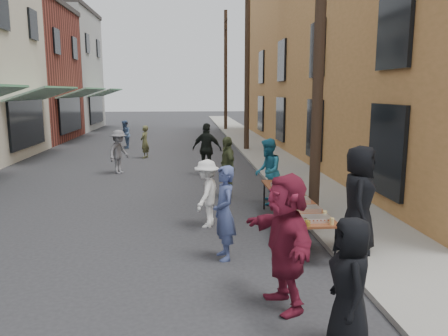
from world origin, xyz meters
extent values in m
plane|color=#28282B|center=(0.00, 0.00, 0.00)|extent=(120.00, 120.00, 0.00)
cube|color=gray|center=(5.00, 15.00, 0.05)|extent=(2.20, 60.00, 0.10)
cube|color=gray|center=(-10.00, 29.00, 4.50)|extent=(8.00, 8.00, 9.00)
cube|color=#A6733B|center=(11.10, 14.00, 5.00)|extent=(10.00, 28.00, 10.00)
cylinder|color=#2D2116|center=(4.30, 3.00, 4.50)|extent=(0.26, 0.26, 9.00)
cylinder|color=#2D2116|center=(4.30, 15.00, 4.50)|extent=(0.26, 0.26, 9.00)
cylinder|color=#2D2116|center=(4.30, 27.00, 4.50)|extent=(0.26, 0.26, 9.00)
cube|color=brown|center=(3.51, 1.87, 0.73)|extent=(0.70, 4.00, 0.04)
cylinder|color=black|center=(3.22, -0.01, 0.35)|extent=(0.04, 0.04, 0.71)
cylinder|color=black|center=(3.80, -0.01, 0.35)|extent=(0.04, 0.04, 0.71)
cylinder|color=black|center=(3.22, 3.75, 0.35)|extent=(0.04, 0.04, 0.71)
cylinder|color=black|center=(3.80, 3.75, 0.35)|extent=(0.04, 0.04, 0.71)
cube|color=maroon|center=(3.51, 0.22, 0.79)|extent=(0.50, 0.33, 0.08)
cube|color=#B2B2B7|center=(3.51, 0.87, 0.79)|extent=(0.50, 0.33, 0.08)
cube|color=tan|center=(3.51, 1.57, 0.79)|extent=(0.50, 0.33, 0.08)
cube|color=#B2B2B7|center=(3.51, 2.27, 0.79)|extent=(0.50, 0.33, 0.08)
cube|color=tan|center=(3.51, 2.97, 0.79)|extent=(0.50, 0.33, 0.08)
cylinder|color=#A57F26|center=(3.29, -0.08, 0.79)|extent=(0.07, 0.07, 0.08)
cylinder|color=#A57F26|center=(3.29, 0.02, 0.79)|extent=(0.07, 0.07, 0.08)
cylinder|color=#A57F26|center=(3.29, 0.12, 0.79)|extent=(0.07, 0.07, 0.08)
cylinder|color=tan|center=(3.71, -0.03, 0.81)|extent=(0.08, 0.08, 0.12)
imported|color=black|center=(3.12, -2.43, 0.80)|extent=(0.58, 0.83, 1.60)
imported|color=#435082|center=(1.91, 0.49, 0.85)|extent=(0.52, 0.69, 1.71)
imported|color=teal|center=(3.40, 4.28, 0.88)|extent=(0.83, 0.98, 1.77)
imported|color=white|center=(1.69, 2.42, 0.76)|extent=(0.86, 1.11, 1.52)
imported|color=#4B5531|center=(2.40, 5.20, 0.87)|extent=(0.62, 1.09, 1.74)
imported|color=maroon|center=(2.60, -1.37, 0.96)|extent=(0.93, 1.86, 1.92)
imported|color=black|center=(4.35, 0.41, 1.08)|extent=(0.94, 1.12, 1.95)
imported|color=slate|center=(-1.24, 9.13, 0.80)|extent=(1.00, 1.20, 1.61)
imported|color=black|center=(1.98, 8.58, 0.94)|extent=(1.19, 0.85, 1.88)
imported|color=brown|center=(-0.64, 12.88, 0.74)|extent=(0.50, 0.62, 1.48)
imported|color=#4A658F|center=(-2.00, 16.39, 0.75)|extent=(0.70, 0.83, 1.50)
camera|label=1|loc=(1.27, -7.02, 3.00)|focal=35.00mm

